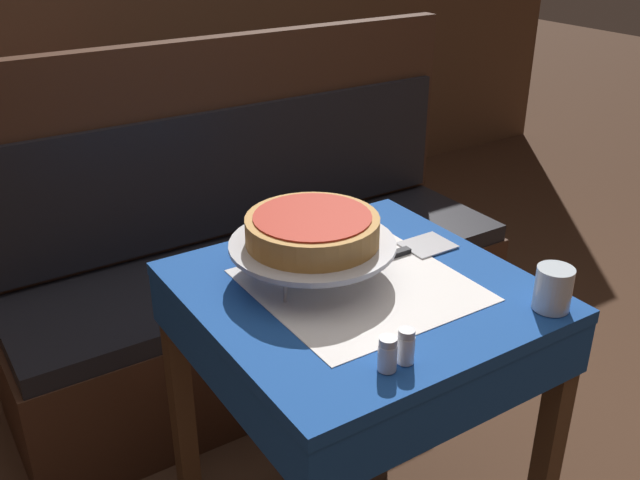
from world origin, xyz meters
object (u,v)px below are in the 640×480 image
pepper_shaker (406,346)px  booth_bench (263,285)px  dining_table_front (358,326)px  water_glass_near (553,288)px  pizza_pan_stand (312,246)px  dining_table_rear (42,148)px  condiment_caddy (56,98)px  pizza_server (406,251)px  salt_shaker (387,354)px  deep_dish_pizza (312,229)px

pepper_shaker → booth_bench: bearing=75.6°
dining_table_front → water_glass_near: 0.42m
dining_table_front → pizza_pan_stand: 0.21m
water_glass_near → pepper_shaker: bearing=177.4°
booth_bench → dining_table_front: bearing=-102.7°
dining_table_rear → booth_bench: (0.46, -0.88, -0.32)m
booth_bench → pepper_shaker: (-0.28, -1.07, 0.47)m
condiment_caddy → dining_table_rear: bearing=-133.9°
water_glass_near → dining_table_front: bearing=133.0°
booth_bench → pizza_server: size_ratio=6.00×
dining_table_rear → salt_shaker: salt_shaker is taller
pizza_pan_stand → water_glass_near: bearing=-48.3°
condiment_caddy → deep_dish_pizza: bearing=-86.2°
dining_table_front → salt_shaker: salt_shaker is taller
condiment_caddy → salt_shaker: bearing=-88.9°
dining_table_rear → salt_shaker: size_ratio=11.34×
deep_dish_pizza → pizza_server: 0.27m
booth_bench → water_glass_near: (0.09, -1.09, 0.48)m
pizza_pan_stand → dining_table_rear: bearing=97.8°
dining_table_rear → pizza_pan_stand: 1.61m
booth_bench → condiment_caddy: bearing=110.0°
pizza_pan_stand → pepper_shaker: bearing=-94.9°
booth_bench → deep_dish_pizza: bearing=-109.0°
pizza_server → salt_shaker: size_ratio=4.28×
pizza_server → condiment_caddy: bearing=101.8°
dining_table_front → deep_dish_pizza: size_ratio=2.61×
pizza_server → salt_shaker: (-0.32, -0.34, 0.03)m
water_glass_near → condiment_caddy: size_ratio=0.53×
salt_shaker → pizza_pan_stand: bearing=78.7°
dining_table_rear → dining_table_front: bearing=-80.4°
dining_table_front → pizza_server: (0.18, 0.06, 0.11)m
dining_table_front → booth_bench: (0.18, 0.79, -0.33)m
salt_shaker → pepper_shaker: (0.04, 0.00, 0.00)m
dining_table_rear → pizza_server: size_ratio=2.65×
deep_dish_pizza → pizza_server: deep_dish_pizza is taller
pepper_shaker → condiment_caddy: bearing=92.3°
pizza_server → salt_shaker: bearing=-133.3°
dining_table_front → condiment_caddy: (-0.18, 1.78, 0.15)m
condiment_caddy → booth_bench: bearing=-70.0°
deep_dish_pizza → pepper_shaker: (-0.03, -0.36, -0.08)m
booth_bench → deep_dish_pizza: booth_bench is taller
dining_table_front → dining_table_rear: 1.69m
booth_bench → pizza_server: bearing=-89.9°
dining_table_rear → booth_bench: bearing=-62.2°
booth_bench → condiment_caddy: booth_bench is taller
dining_table_rear → deep_dish_pizza: (0.22, -1.58, 0.23)m
deep_dish_pizza → condiment_caddy: (-0.11, 1.69, -0.07)m
dining_table_rear → pepper_shaker: size_ratio=10.97×
deep_dish_pizza → pizza_server: size_ratio=1.02×
dining_table_front → pizza_server: pizza_server is taller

